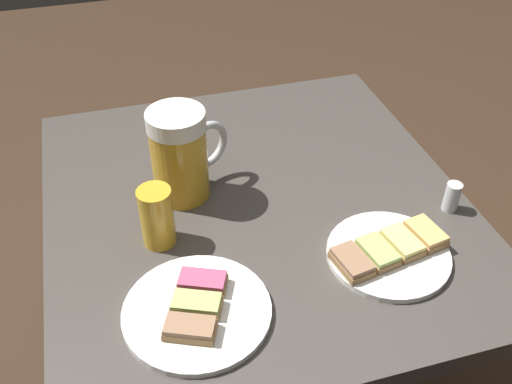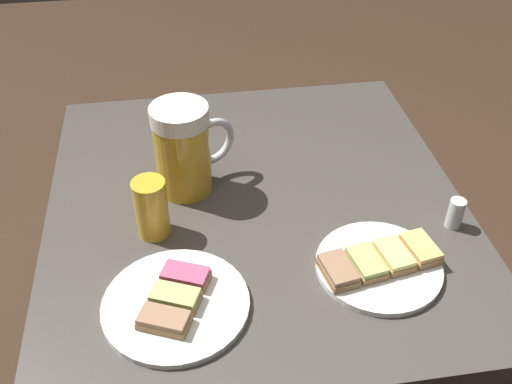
# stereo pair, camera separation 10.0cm
# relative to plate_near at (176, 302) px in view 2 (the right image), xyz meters

# --- Properties ---
(cafe_table) EXTENTS (0.76, 0.71, 0.74)m
(cafe_table) POSITION_rel_plate_near_xyz_m (-0.21, 0.15, -0.17)
(cafe_table) COLOR black
(cafe_table) RESTS_ON ground_plane
(plate_near) EXTENTS (0.21, 0.21, 0.03)m
(plate_near) POSITION_rel_plate_near_xyz_m (0.00, 0.00, 0.00)
(plate_near) COLOR white
(plate_near) RESTS_ON cafe_table
(plate_far) EXTENTS (0.19, 0.19, 0.03)m
(plate_far) POSITION_rel_plate_near_xyz_m (-0.03, 0.31, 0.00)
(plate_far) COLOR white
(plate_far) RESTS_ON cafe_table
(beer_mug) EXTENTS (0.10, 0.14, 0.16)m
(beer_mug) POSITION_rel_plate_near_xyz_m (-0.27, 0.03, 0.07)
(beer_mug) COLOR gold
(beer_mug) RESTS_ON cafe_table
(beer_glass_small) EXTENTS (0.05, 0.05, 0.10)m
(beer_glass_small) POSITION_rel_plate_near_xyz_m (-0.16, -0.03, 0.04)
(beer_glass_small) COLOR gold
(beer_glass_small) RESTS_ON cafe_table
(salt_shaker) EXTENTS (0.03, 0.03, 0.05)m
(salt_shaker) POSITION_rel_plate_near_xyz_m (-0.10, 0.46, 0.02)
(salt_shaker) COLOR silver
(salt_shaker) RESTS_ON cafe_table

